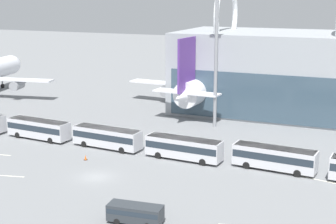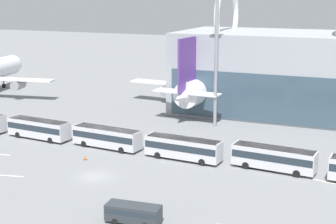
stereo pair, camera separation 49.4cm
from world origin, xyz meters
The scene contains 10 objects.
ground_plane centered at (0.00, 0.00, 0.00)m, with size 440.00×440.00×0.00m, color slate.
airliner_at_gate_far centered at (1.36, 47.62, 5.17)m, with size 40.59×40.14×15.90m.
shuttle_bus_1 centered at (-18.26, 12.13, 1.90)m, with size 11.64×3.73×3.24m.
shuttle_bus_2 centered at (-5.09, 12.01, 1.90)m, with size 11.64×3.74×3.24m.
shuttle_bus_3 centered at (8.07, 11.41, 1.90)m, with size 11.59×3.47×3.24m.
shuttle_bus_4 centered at (21.24, 12.01, 1.90)m, with size 11.64×3.72×3.24m.
service_van_foreground centered at (11.17, -10.60, 1.22)m, with size 6.05×2.68×2.05m.
floodlight_mast centered at (6.32, 31.38, 16.64)m, with size 2.19×2.19×28.19m.
lane_stripe_3 centered at (26.60, 10.59, 0.00)m, with size 9.90×0.25×0.01m, color silver.
traffic_cone_0 centered at (-5.08, 5.54, 0.36)m, with size 0.48×0.48×0.74m.
Camera 1 is at (34.20, -55.76, 23.86)m, focal length 55.00 mm.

